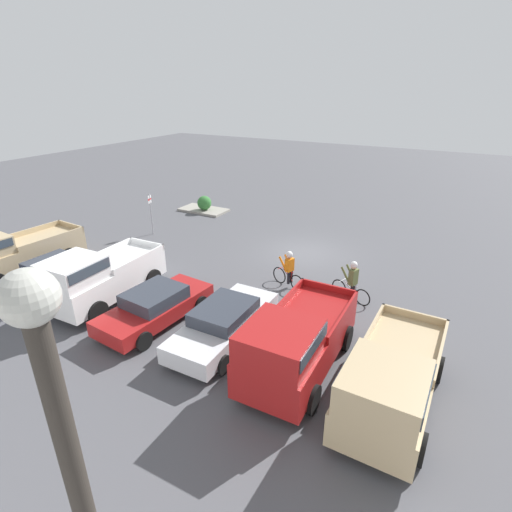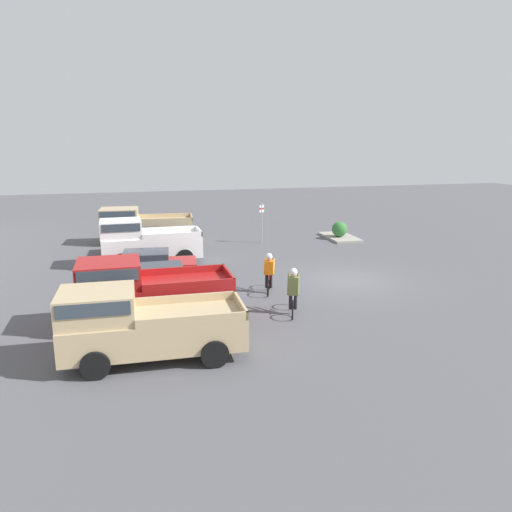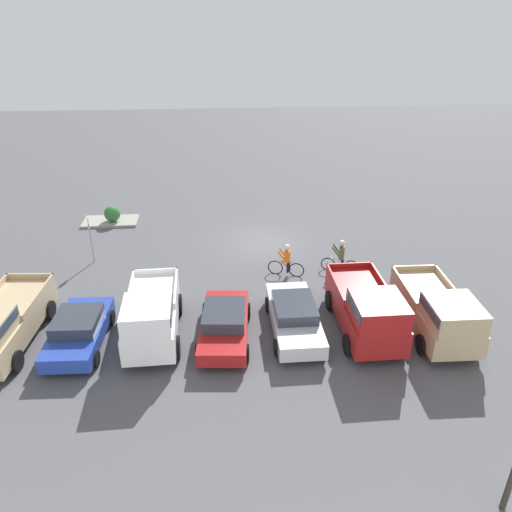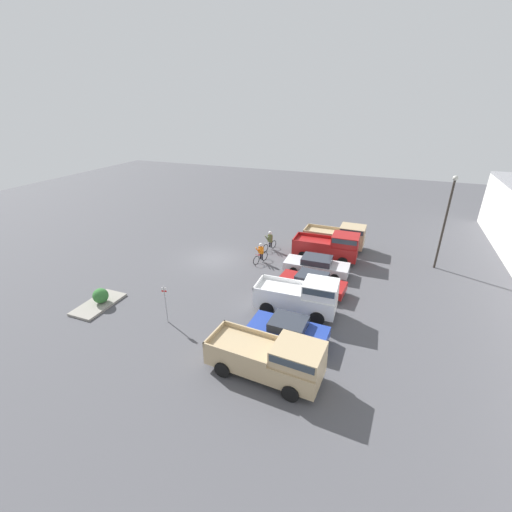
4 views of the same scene
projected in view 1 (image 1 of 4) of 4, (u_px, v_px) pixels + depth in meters
ground_plane at (305, 253)px, 20.71m from camera, size 80.00×80.00×0.00m
pickup_truck_0 at (391, 380)px, 10.22m from camera, size 2.28×5.18×2.14m
pickup_truck_1 at (295, 341)px, 11.63m from camera, size 2.30×5.11×2.30m
sedan_0 at (224, 322)px, 13.47m from camera, size 2.01×4.76×1.32m
sedan_1 at (155, 306)px, 14.48m from camera, size 2.26×4.58×1.30m
pickup_truck_2 at (99, 276)px, 15.49m from camera, size 2.24×4.91×2.32m
sedan_2 at (55, 273)px, 16.96m from camera, size 2.13×4.26×1.30m
pickup_truck_3 at (10, 252)px, 17.96m from camera, size 2.52×5.56×2.11m
cyclist_0 at (289, 269)px, 16.94m from camera, size 1.72×0.67×1.68m
cyclist_1 at (352, 280)px, 15.88m from camera, size 1.77×0.69×1.73m
fire_lane_sign at (151, 210)px, 22.73m from camera, size 0.08×0.30×2.41m
curb_island at (204, 210)px, 27.46m from camera, size 3.24×1.73×0.15m
shrub at (204, 203)px, 27.06m from camera, size 0.96×0.96×0.96m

